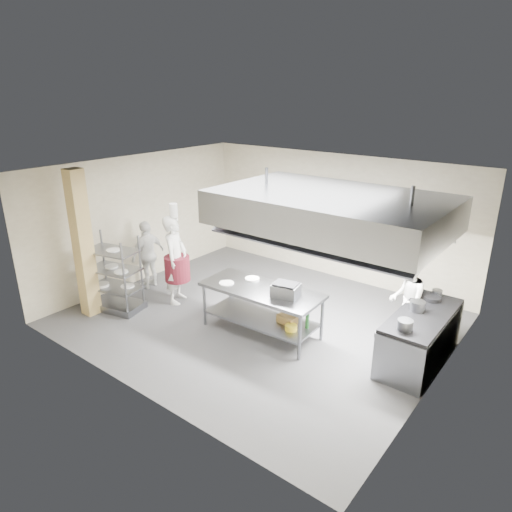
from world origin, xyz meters
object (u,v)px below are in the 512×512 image
Objects in this scene: chef_plating at (148,254)px; stockpot at (417,306)px; cooking_range at (420,339)px; chef_line at (406,300)px; island at (261,311)px; griddle at (286,290)px; chef_head at (176,260)px; pass_rack at (114,273)px.

stockpot is (5.95, 0.81, 0.19)m from chef_plating.
chef_line is at bearing 131.65° from cooking_range.
chef_line is 5.75m from chef_plating.
island is 3.39m from chef_plating.
cooking_range is (2.71, 0.87, -0.04)m from island.
chef_plating is 3.92m from griddle.
chef_head is (-4.98, -0.90, 0.55)m from cooking_range.
pass_rack is (-3.01, -1.08, 0.35)m from island.
pass_rack is 3.72m from griddle.
chef_plating is (-0.36, 1.19, -0.01)m from pass_rack.
pass_rack is at bearing -81.60° from chef_line.
stockpot is at bearing 94.83° from chef_plating.
chef_line is 6.54× the size of stockpot.
chef_plating reaches higher than griddle.
island is at bearing -115.41° from chef_head.
chef_line is 0.63m from stockpot.
island is 1.15× the size of cooking_range.
chef_plating reaches higher than island.
island is 0.78m from griddle.
chef_plating is 6.01m from stockpot.
cooking_range is 1.25× the size of chef_line.
chef_line is at bearing -98.53° from chef_head.
cooking_range is 0.82m from chef_line.
cooking_range is 1.04× the size of chef_head.
griddle is (3.91, -0.10, 0.23)m from chef_plating.
pass_rack is at bearing -162.52° from island.
island is at bearing 85.22° from chef_plating.
cooking_range is at bearing -106.02° from chef_head.
chef_line reaches higher than stockpot.
pass_rack is 1.01× the size of chef_line.
chef_head is 1.21× the size of chef_line.
cooking_range is 8.16× the size of stockpot.
griddle is (3.55, 1.09, 0.22)m from pass_rack.
chef_plating is 6.50× the size of stockpot.
chef_head reaches higher than pass_rack.
island is at bearing -162.23° from cooking_range.
chef_head reaches higher than island.
chef_line is at bearing 125.91° from stockpot.
griddle is (2.81, 0.04, 0.06)m from chef_head.
cooking_range is 4.30× the size of griddle.
chef_plating is at bearing 56.12° from chef_head.
chef_head is (0.74, 1.04, 0.16)m from pass_rack.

